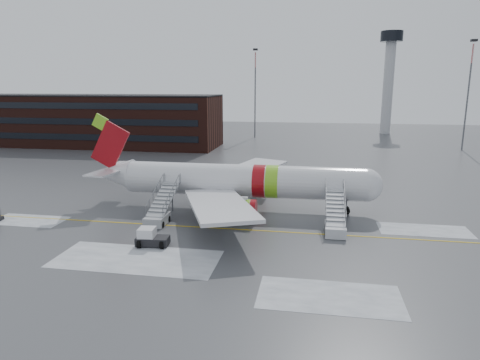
% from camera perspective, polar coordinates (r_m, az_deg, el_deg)
% --- Properties ---
extents(ground, '(260.00, 260.00, 0.00)m').
position_cam_1_polar(ground, '(45.34, -1.53, -6.11)').
color(ground, '#494C4F').
rests_on(ground, ground).
extents(airliner, '(35.03, 32.97, 11.18)m').
position_cam_1_polar(airliner, '(50.57, -0.67, -0.12)').
color(airliner, silver).
rests_on(airliner, ground).
extents(airstair_fwd, '(2.05, 7.70, 3.48)m').
position_cam_1_polar(airstair_fwd, '(44.14, 12.56, -5.49)').
color(airstair_fwd, silver).
rests_on(airstair_fwd, ground).
extents(airstair_aft, '(2.05, 7.70, 3.48)m').
position_cam_1_polar(airstair_aft, '(46.90, -10.67, -4.33)').
color(airstair_aft, '#A4A7AB').
rests_on(airstair_aft, ground).
extents(pushback_tug, '(3.06, 2.39, 1.68)m').
position_cam_1_polar(pushback_tug, '(40.58, -11.83, -7.55)').
color(pushback_tug, black).
rests_on(pushback_tug, ground).
extents(terminal_building, '(62.00, 16.11, 12.30)m').
position_cam_1_polar(terminal_building, '(111.17, -19.16, 7.56)').
color(terminal_building, '#3F1E16').
rests_on(terminal_building, ground).
extents(control_tower, '(6.40, 6.40, 30.00)m').
position_cam_1_polar(control_tower, '(138.85, 19.28, 13.61)').
color(control_tower, '#B2B5BA').
rests_on(control_tower, ground).
extents(light_mast_far_ne, '(1.20, 1.20, 24.25)m').
position_cam_1_polar(light_mast_far_ne, '(109.37, 28.18, 10.74)').
color(light_mast_far_ne, '#595B60').
rests_on(light_mast_far_ne, ground).
extents(light_mast_far_n, '(1.20, 1.20, 24.25)m').
position_cam_1_polar(light_mast_far_n, '(121.24, 2.04, 12.21)').
color(light_mast_far_n, '#595B60').
rests_on(light_mast_far_n, ground).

